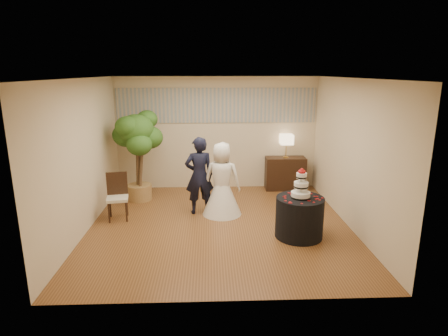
{
  "coord_description": "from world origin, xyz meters",
  "views": [
    {
      "loc": [
        -0.18,
        -6.8,
        2.93
      ],
      "look_at": [
        0.1,
        0.4,
        1.05
      ],
      "focal_mm": 30.0,
      "sensor_mm": 36.0,
      "label": 1
    }
  ],
  "objects_px": {
    "table_lamp": "(286,146)",
    "wedding_cake": "(301,183)",
    "groom": "(199,176)",
    "console": "(285,173)",
    "side_chair": "(117,197)",
    "bride": "(222,179)",
    "ficus_tree": "(138,156)",
    "cake_table": "(299,217)"
  },
  "relations": [
    {
      "from": "groom",
      "to": "bride",
      "type": "xyz_separation_m",
      "value": [
        0.47,
        -0.09,
        -0.05
      ]
    },
    {
      "from": "groom",
      "to": "ficus_tree",
      "type": "bearing_deg",
      "value": -42.56
    },
    {
      "from": "wedding_cake",
      "to": "side_chair",
      "type": "xyz_separation_m",
      "value": [
        -3.47,
        0.95,
        -0.54
      ]
    },
    {
      "from": "cake_table",
      "to": "side_chair",
      "type": "distance_m",
      "value": 3.6
    },
    {
      "from": "ficus_tree",
      "to": "groom",
      "type": "bearing_deg",
      "value": -31.98
    },
    {
      "from": "console",
      "to": "table_lamp",
      "type": "height_order",
      "value": "table_lamp"
    },
    {
      "from": "groom",
      "to": "console",
      "type": "distance_m",
      "value": 2.67
    },
    {
      "from": "cake_table",
      "to": "side_chair",
      "type": "xyz_separation_m",
      "value": [
        -3.47,
        0.95,
        0.1
      ]
    },
    {
      "from": "bride",
      "to": "wedding_cake",
      "type": "xyz_separation_m",
      "value": [
        1.36,
        -1.16,
        0.25
      ]
    },
    {
      "from": "console",
      "to": "side_chair",
      "type": "bearing_deg",
      "value": -152.59
    },
    {
      "from": "cake_table",
      "to": "console",
      "type": "distance_m",
      "value": 2.84
    },
    {
      "from": "groom",
      "to": "wedding_cake",
      "type": "bearing_deg",
      "value": 134.87
    },
    {
      "from": "groom",
      "to": "ficus_tree",
      "type": "xyz_separation_m",
      "value": [
        -1.42,
        0.89,
        0.24
      ]
    },
    {
      "from": "side_chair",
      "to": "cake_table",
      "type": "bearing_deg",
      "value": -25.23
    },
    {
      "from": "table_lamp",
      "to": "groom",
      "type": "bearing_deg",
      "value": -143.61
    },
    {
      "from": "console",
      "to": "ficus_tree",
      "type": "height_order",
      "value": "ficus_tree"
    },
    {
      "from": "bride",
      "to": "ficus_tree",
      "type": "xyz_separation_m",
      "value": [
        -1.89,
        0.98,
        0.29
      ]
    },
    {
      "from": "side_chair",
      "to": "table_lamp",
      "type": "bearing_deg",
      "value": 16.54
    },
    {
      "from": "bride",
      "to": "console",
      "type": "height_order",
      "value": "bride"
    },
    {
      "from": "bride",
      "to": "console",
      "type": "relative_size",
      "value": 1.55
    },
    {
      "from": "bride",
      "to": "side_chair",
      "type": "xyz_separation_m",
      "value": [
        -2.11,
        -0.21,
        -0.3
      ]
    },
    {
      "from": "bride",
      "to": "cake_table",
      "type": "distance_m",
      "value": 1.83
    },
    {
      "from": "table_lamp",
      "to": "wedding_cake",
      "type": "bearing_deg",
      "value": -96.06
    },
    {
      "from": "groom",
      "to": "table_lamp",
      "type": "xyz_separation_m",
      "value": [
        2.12,
        1.57,
        0.3
      ]
    },
    {
      "from": "bride",
      "to": "side_chair",
      "type": "height_order",
      "value": "bride"
    },
    {
      "from": "groom",
      "to": "console",
      "type": "height_order",
      "value": "groom"
    },
    {
      "from": "bride",
      "to": "ficus_tree",
      "type": "bearing_deg",
      "value": -16.84
    },
    {
      "from": "groom",
      "to": "console",
      "type": "relative_size",
      "value": 1.65
    },
    {
      "from": "table_lamp",
      "to": "cake_table",
      "type": "bearing_deg",
      "value": -96.06
    },
    {
      "from": "bride",
      "to": "side_chair",
      "type": "bearing_deg",
      "value": 16.26
    },
    {
      "from": "groom",
      "to": "table_lamp",
      "type": "distance_m",
      "value": 2.66
    },
    {
      "from": "bride",
      "to": "cake_table",
      "type": "relative_size",
      "value": 1.8
    },
    {
      "from": "table_lamp",
      "to": "side_chair",
      "type": "bearing_deg",
      "value": -153.63
    },
    {
      "from": "groom",
      "to": "wedding_cake",
      "type": "height_order",
      "value": "groom"
    },
    {
      "from": "groom",
      "to": "side_chair",
      "type": "bearing_deg",
      "value": -0.16
    },
    {
      "from": "groom",
      "to": "side_chair",
      "type": "xyz_separation_m",
      "value": [
        -1.64,
        -0.3,
        -0.35
      ]
    },
    {
      "from": "cake_table",
      "to": "wedding_cake",
      "type": "bearing_deg",
      "value": 0.0
    },
    {
      "from": "side_chair",
      "to": "bride",
      "type": "bearing_deg",
      "value": -4.16
    },
    {
      "from": "wedding_cake",
      "to": "table_lamp",
      "type": "relative_size",
      "value": 0.93
    },
    {
      "from": "groom",
      "to": "cake_table",
      "type": "height_order",
      "value": "groom"
    },
    {
      "from": "bride",
      "to": "table_lamp",
      "type": "xyz_separation_m",
      "value": [
        1.66,
        1.66,
        0.35
      ]
    },
    {
      "from": "table_lamp",
      "to": "ficus_tree",
      "type": "bearing_deg",
      "value": -169.19
    }
  ]
}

